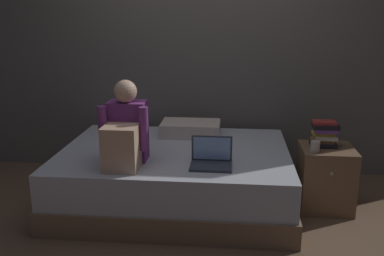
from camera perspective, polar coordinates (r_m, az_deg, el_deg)
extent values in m
plane|color=brown|center=(3.63, 0.36, -11.85)|extent=(8.00, 8.00, 0.00)
cube|color=#605B56|center=(4.44, 1.82, 11.34)|extent=(5.60, 0.10, 2.70)
cube|color=#7A6047|center=(3.88, -2.21, -8.39)|extent=(2.00, 1.50, 0.20)
cube|color=#B2B7C1|center=(3.79, -2.24, -4.96)|extent=(1.96, 1.46, 0.30)
cube|color=brown|center=(3.88, 17.32, -6.34)|extent=(0.44, 0.44, 0.54)
sphere|color=gray|center=(3.64, 18.14, -5.85)|extent=(0.04, 0.04, 0.04)
cube|color=#75337A|center=(3.44, -8.53, -0.40)|extent=(0.30, 0.20, 0.48)
sphere|color=tan|center=(3.34, -8.87, 4.83)|extent=(0.18, 0.18, 0.18)
cube|color=tan|center=(3.26, -9.41, -2.63)|extent=(0.26, 0.24, 0.34)
cylinder|color=#75337A|center=(3.34, -11.81, 0.02)|extent=(0.07, 0.07, 0.34)
cylinder|color=#75337A|center=(3.26, -6.43, -0.12)|extent=(0.07, 0.07, 0.34)
cube|color=#333842|center=(3.30, 2.53, -5.12)|extent=(0.32, 0.22, 0.02)
cube|color=#333842|center=(3.38, 2.66, -2.69)|extent=(0.32, 0.01, 0.20)
cube|color=#8CB2EA|center=(3.37, 2.65, -2.74)|extent=(0.29, 0.00, 0.18)
cube|color=beige|center=(4.14, -0.18, -0.07)|extent=(0.56, 0.36, 0.13)
cube|color=black|center=(3.81, 17.04, -2.08)|extent=(0.21, 0.15, 0.04)
cube|color=brown|center=(3.80, 16.96, -1.57)|extent=(0.18, 0.13, 0.03)
cube|color=beige|center=(3.80, 17.32, -1.16)|extent=(0.18, 0.15, 0.03)
cube|color=gold|center=(3.80, 17.06, -0.68)|extent=(0.18, 0.13, 0.03)
cube|color=#703D84|center=(3.78, 17.40, -0.32)|extent=(0.18, 0.12, 0.03)
cube|color=black|center=(3.78, 17.38, 0.23)|extent=(0.21, 0.14, 0.04)
cube|color=#9E2D28|center=(3.77, 17.21, 0.70)|extent=(0.19, 0.12, 0.03)
cylinder|color=#BCB2A3|center=(3.64, 16.08, -2.37)|extent=(0.08, 0.08, 0.09)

